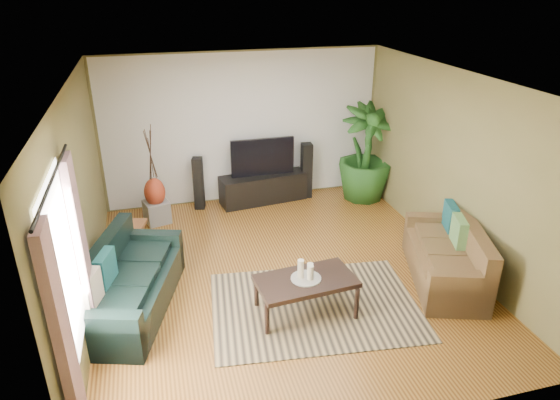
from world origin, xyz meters
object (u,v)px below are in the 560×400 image
object	(u,v)px
sofa_left	(130,279)
coffee_table	(306,296)
potted_plant	(365,153)
tv_stand	(263,188)
sofa_right	(445,252)
speaker_left	(199,183)
side_table	(130,239)
pedestal	(157,212)
vase	(155,192)
speaker_right	(306,170)
television	(263,157)

from	to	relation	value
sofa_left	coffee_table	size ratio (longest dim) A/B	1.68
potted_plant	tv_stand	bearing A→B (deg)	169.65
sofa_right	tv_stand	bearing A→B (deg)	-132.42
coffee_table	speaker_left	world-z (taller)	speaker_left
coffee_table	side_table	xyz separation A→B (m)	(-2.10, 2.06, -0.00)
sofa_right	speaker_left	distance (m)	4.36
coffee_table	pedestal	xyz separation A→B (m)	(-1.67, 3.04, -0.05)
tv_stand	vase	world-z (taller)	vase
coffee_table	speaker_left	bearing A→B (deg)	99.32
sofa_right	speaker_left	bearing A→B (deg)	-118.84
tv_stand	speaker_right	distance (m)	0.87
pedestal	speaker_left	bearing A→B (deg)	26.75
speaker_left	sofa_left	bearing A→B (deg)	-98.53
sofa_right	potted_plant	distance (m)	2.90
speaker_left	sofa_right	bearing A→B (deg)	-33.22
sofa_left	speaker_right	xyz separation A→B (m)	(3.17, 2.78, 0.10)
television	speaker_left	bearing A→B (deg)	180.00
potted_plant	side_table	distance (m)	4.38
sofa_left	side_table	size ratio (longest dim) A/B	4.17
coffee_table	potted_plant	bearing A→B (deg)	50.08
potted_plant	coffee_table	bearing A→B (deg)	-124.44
sofa_left	coffee_table	bearing A→B (deg)	-89.51
sofa_right	vase	world-z (taller)	sofa_right
sofa_left	pedestal	size ratio (longest dim) A/B	5.29
speaker_left	potted_plant	world-z (taller)	potted_plant
television	speaker_left	size ratio (longest dim) A/B	1.21
vase	television	bearing A→B (deg)	11.28
side_table	sofa_right	bearing A→B (deg)	-24.01
vase	side_table	world-z (taller)	vase
sofa_right	coffee_table	size ratio (longest dim) A/B	1.48
sofa_left	side_table	distance (m)	1.44
speaker_right	side_table	world-z (taller)	speaker_right
sofa_left	speaker_right	bearing A→B (deg)	-31.02
tv_stand	potted_plant	bearing A→B (deg)	-17.75
speaker_left	pedestal	xyz separation A→B (m)	(-0.77, -0.39, -0.29)
coffee_table	speaker_right	size ratio (longest dim) A/B	1.14
tv_stand	pedestal	distance (m)	1.97
potted_plant	vase	size ratio (longest dim) A/B	3.65
sofa_right	television	distance (m)	3.69
sofa_left	speaker_right	world-z (taller)	speaker_right
sofa_left	pedestal	bearing A→B (deg)	8.28
tv_stand	side_table	distance (m)	2.73
coffee_table	potted_plant	size ratio (longest dim) A/B	0.67
side_table	speaker_left	bearing A→B (deg)	48.73
speaker_left	potted_plant	bearing A→B (deg)	7.76
television	side_table	bearing A→B (deg)	-150.09
side_table	sofa_left	bearing A→B (deg)	-88.76
television	pedestal	size ratio (longest dim) A/B	3.04
speaker_left	coffee_table	bearing A→B (deg)	-61.07
coffee_table	vase	bearing A→B (deg)	113.33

